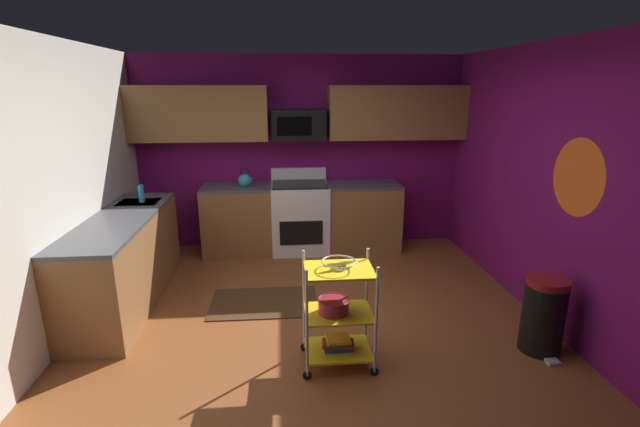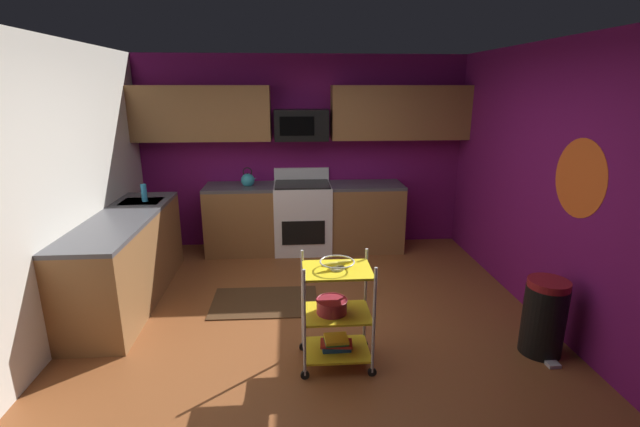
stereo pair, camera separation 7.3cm
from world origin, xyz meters
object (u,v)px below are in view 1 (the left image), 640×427
Objects in this scene: oven_range at (300,216)px; kettle at (245,180)px; microwave at (298,125)px; dish_soap_bottle at (141,194)px; rolling_cart at (338,313)px; trash_can at (543,315)px; mixing_bowl_large at (334,305)px; book_stack at (338,343)px; fruit_bowl at (339,263)px.

kettle is at bearing -179.69° from oven_range.
dish_soap_bottle is (-1.82, -0.87, -0.68)m from microwave.
rolling_cart is at bearing -86.05° from oven_range.
trash_can is (2.65, -2.62, -0.67)m from kettle.
mixing_bowl_large is 0.94× the size of book_stack.
rolling_cart is at bearing -43.31° from dish_soap_bottle.
rolling_cart is at bearing -178.87° from trash_can.
microwave is at bearing 93.00° from mixing_bowl_large.
microwave is 3.50× the size of dish_soap_bottle.
book_stack is (0.04, 0.00, -0.34)m from mixing_bowl_large.
rolling_cart is at bearing -86.19° from microwave.
microwave is 2.60× the size of book_stack.
rolling_cart is 0.08m from mixing_bowl_large.
oven_range is at bearing 93.95° from fruit_bowl.
dish_soap_bottle is at bearing 136.12° from mixing_bowl_large.
dish_soap_bottle reaches higher than rolling_cart.
microwave is 3.62m from trash_can.
fruit_bowl is 1.01× the size of book_stack.
trash_can is (1.75, 0.03, -0.12)m from rolling_cart.
dish_soap_bottle reaches higher than book_stack.
kettle is at bearing 34.69° from dish_soap_bottle.
fruit_bowl reaches higher than trash_can.
mixing_bowl_large is at bearing -178.89° from trash_can.
oven_range is 2.67m from mixing_bowl_large.
kettle reaches higher than trash_can.
kettle is 3.79m from trash_can.
oven_range reaches higher than fruit_bowl.
microwave reaches higher than book_stack.
oven_range is at bearing 22.87° from dish_soap_bottle.
kettle is (-0.90, 2.66, 0.82)m from book_stack.
kettle is (-0.72, -0.11, -0.70)m from microwave.
fruit_bowl is at bearing 0.00° from mixing_bowl_large.
book_stack is 1.34× the size of dish_soap_bottle.
microwave is 2.65× the size of kettle.
microwave is 2.13m from dish_soap_bottle.
trash_can is (1.75, 0.03, 0.15)m from book_stack.
kettle is 1.32× the size of dish_soap_bottle.
kettle reaches higher than fruit_bowl.
trash_can is at bearing -26.33° from dish_soap_bottle.
microwave is 1.01m from kettle.
microwave is 3.04m from rolling_cart.
rolling_cart is 3.47× the size of kettle.
dish_soap_bottle is 0.30× the size of trash_can.
rolling_cart is 2.86m from kettle.
dish_soap_bottle is (-2.01, 1.89, 0.57)m from rolling_cart.
book_stack is (-0.00, 0.00, -0.27)m from rolling_cart.
mixing_bowl_large is 2.78m from dish_soap_bottle.
trash_can is at bearing -44.72° from kettle.
rolling_cart is 3.63× the size of mixing_bowl_large.
microwave reaches higher than rolling_cart.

